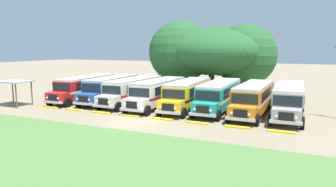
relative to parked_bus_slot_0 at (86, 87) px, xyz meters
The scene contains 20 objects.
ground_plane 13.85m from the parked_bus_slot_0, 32.95° to the right, with size 220.00×220.00×0.00m, color #84755B.
foreground_grass_strip 19.47m from the parked_bus_slot_0, 53.49° to the right, with size 80.00×11.02×0.01m, color #4C7538.
parked_bus_slot_0 is the anchor object (origin of this frame).
parked_bus_slot_1 3.43m from the parked_bus_slot_0, 10.82° to the left, with size 3.49×10.96×2.82m.
parked_bus_slot_2 6.57m from the parked_bus_slot_0, ahead, with size 2.73×10.85×2.82m.
parked_bus_slot_3 9.94m from the parked_bus_slot_0, ahead, with size 2.88×10.86×2.82m.
parked_bus_slot_4 13.21m from the parked_bus_slot_0, ahead, with size 3.22×10.92×2.82m.
parked_bus_slot_5 16.47m from the parked_bus_slot_0, ahead, with size 2.94×10.87×2.82m.
parked_bus_slot_6 19.94m from the parked_bus_slot_0, ahead, with size 2.78×10.85×2.82m.
parked_bus_slot_7 23.09m from the parked_bus_slot_0, ahead, with size 2.99×10.88×2.82m.
curb_wheelstop_0 6.04m from the parked_bus_slot_0, 89.59° to the right, with size 2.00×0.36×0.15m, color yellow.
curb_wheelstop_1 6.89m from the parked_bus_slot_0, 60.34° to the right, with size 2.00×0.36×0.15m, color yellow.
curb_wheelstop_2 8.96m from the parked_bus_slot_0, 41.46° to the right, with size 2.00×0.36×0.15m, color yellow.
curb_wheelstop_3 11.60m from the parked_bus_slot_0, 30.56° to the right, with size 2.00×0.36×0.15m, color yellow.
curb_wheelstop_4 14.51m from the parked_bus_slot_0, 23.90° to the right, with size 2.00×0.36×0.15m, color yellow.
curb_wheelstop_5 17.55m from the parked_bus_slot_0, 19.54° to the right, with size 2.00×0.36×0.15m, color yellow.
curb_wheelstop_6 20.67m from the parked_bus_slot_0, 16.48° to the right, with size 2.00×0.36×0.15m, color yellow.
curb_wheelstop_7 23.83m from the parked_bus_slot_0, 14.23° to the right, with size 2.00×0.36×0.15m, color yellow.
broad_shade_tree 18.25m from the parked_bus_slot_0, 47.50° to the left, with size 17.28×14.17×10.08m.
waiting_shelter 7.87m from the parked_bus_slot_0, 124.60° to the right, with size 3.60×2.60×2.72m.
Camera 1 is at (13.22, -22.06, 6.25)m, focal length 32.99 mm.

